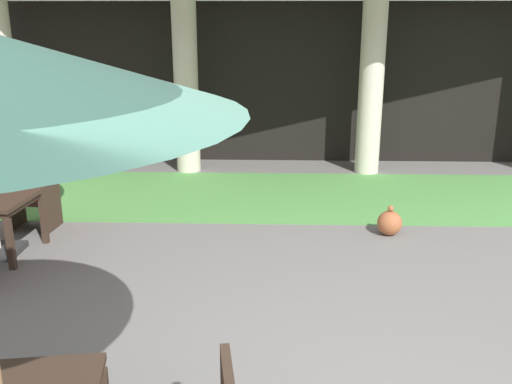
% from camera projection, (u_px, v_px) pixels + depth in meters
% --- Properties ---
extents(lawn_strip, '(12.92, 2.66, 0.01)m').
position_uv_depth(lawn_strip, '(277.00, 195.00, 9.43)').
color(lawn_strip, '#519347').
rests_on(lawn_strip, ground).
extents(patio_chair_near_foreground_north, '(0.65, 0.55, 0.83)m').
position_uv_depth(patio_chair_near_foreground_north, '(33.00, 199.00, 7.93)').
color(patio_chair_near_foreground_north, '#38281E').
rests_on(patio_chair_near_foreground_north, ground).
extents(terracotta_urn, '(0.33, 0.33, 0.41)m').
position_uv_depth(terracotta_urn, '(390.00, 223.00, 7.74)').
color(terracotta_urn, '#9E5633').
rests_on(terracotta_urn, ground).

